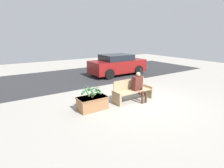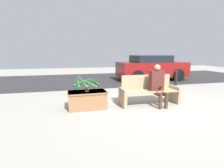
{
  "view_description": "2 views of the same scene",
  "coord_description": "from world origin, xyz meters",
  "px_view_note": "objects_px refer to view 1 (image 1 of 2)",
  "views": [
    {
      "loc": [
        -4.98,
        -5.37,
        2.77
      ],
      "look_at": [
        -1.09,
        0.53,
        0.82
      ],
      "focal_mm": 28.0,
      "sensor_mm": 36.0,
      "label": 1
    },
    {
      "loc": [
        -2.68,
        -4.69,
        1.61
      ],
      "look_at": [
        -1.4,
        0.24,
        0.71
      ],
      "focal_mm": 28.0,
      "sensor_mm": 36.0,
      "label": 2
    }
  ],
  "objects_px": {
    "person_seated": "(139,85)",
    "bollard_post": "(140,75)",
    "parked_car": "(117,65)",
    "potted_plant": "(92,90)",
    "bench": "(132,91)",
    "planter_box": "(92,103)"
  },
  "relations": [
    {
      "from": "person_seated",
      "to": "bollard_post",
      "type": "xyz_separation_m",
      "value": [
        2.39,
        2.51,
        -0.27
      ]
    },
    {
      "from": "parked_car",
      "to": "bollard_post",
      "type": "bearing_deg",
      "value": -87.31
    },
    {
      "from": "potted_plant",
      "to": "bollard_post",
      "type": "bearing_deg",
      "value": 26.54
    },
    {
      "from": "bench",
      "to": "parked_car",
      "type": "distance_m",
      "value": 5.29
    },
    {
      "from": "potted_plant",
      "to": "parked_car",
      "type": "xyz_separation_m",
      "value": [
        4.41,
        4.61,
        -0.02
      ]
    },
    {
      "from": "bench",
      "to": "parked_car",
      "type": "height_order",
      "value": "parked_car"
    },
    {
      "from": "potted_plant",
      "to": "parked_car",
      "type": "distance_m",
      "value": 6.38
    },
    {
      "from": "parked_car",
      "to": "person_seated",
      "type": "bearing_deg",
      "value": -115.07
    },
    {
      "from": "potted_plant",
      "to": "bollard_post",
      "type": "relative_size",
      "value": 1.04
    },
    {
      "from": "potted_plant",
      "to": "parked_car",
      "type": "relative_size",
      "value": 0.21
    },
    {
      "from": "potted_plant",
      "to": "bollard_post",
      "type": "height_order",
      "value": "potted_plant"
    },
    {
      "from": "bench",
      "to": "planter_box",
      "type": "bearing_deg",
      "value": 178.73
    },
    {
      "from": "parked_car",
      "to": "bench",
      "type": "bearing_deg",
      "value": -117.89
    },
    {
      "from": "bollard_post",
      "to": "parked_car",
      "type": "bearing_deg",
      "value": 92.69
    },
    {
      "from": "person_seated",
      "to": "parked_car",
      "type": "relative_size",
      "value": 0.31
    },
    {
      "from": "potted_plant",
      "to": "person_seated",
      "type": "bearing_deg",
      "value": -6.72
    },
    {
      "from": "parked_car",
      "to": "planter_box",
      "type": "bearing_deg",
      "value": -133.72
    },
    {
      "from": "bollard_post",
      "to": "potted_plant",
      "type": "bearing_deg",
      "value": -153.46
    },
    {
      "from": "planter_box",
      "to": "potted_plant",
      "type": "relative_size",
      "value": 1.36
    },
    {
      "from": "planter_box",
      "to": "bench",
      "type": "bearing_deg",
      "value": -1.27
    },
    {
      "from": "person_seated",
      "to": "parked_car",
      "type": "height_order",
      "value": "parked_car"
    },
    {
      "from": "planter_box",
      "to": "person_seated",
      "type": "bearing_deg",
      "value": -6.38
    }
  ]
}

